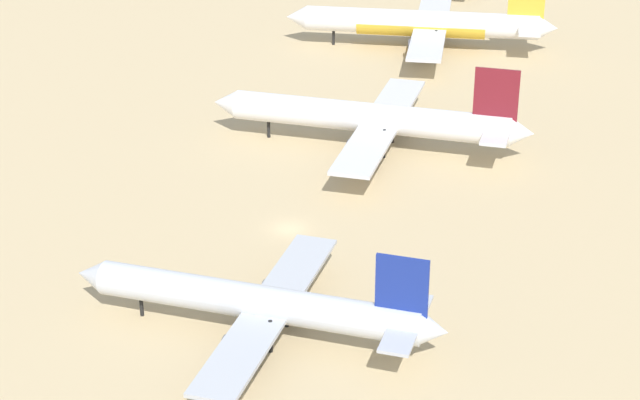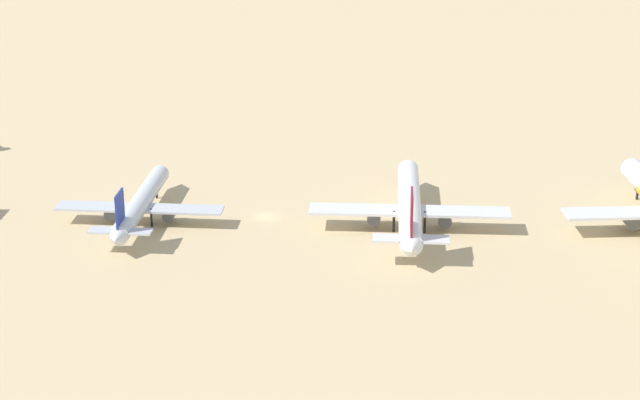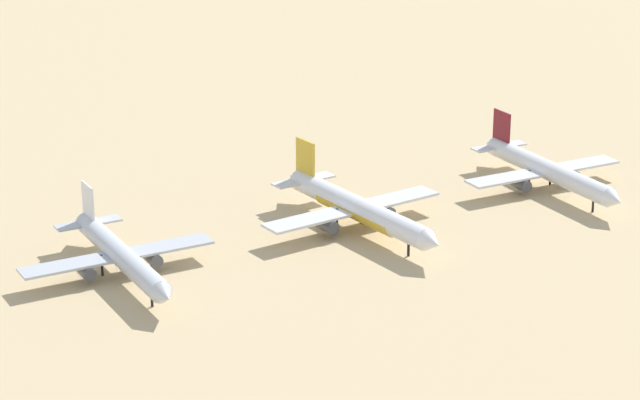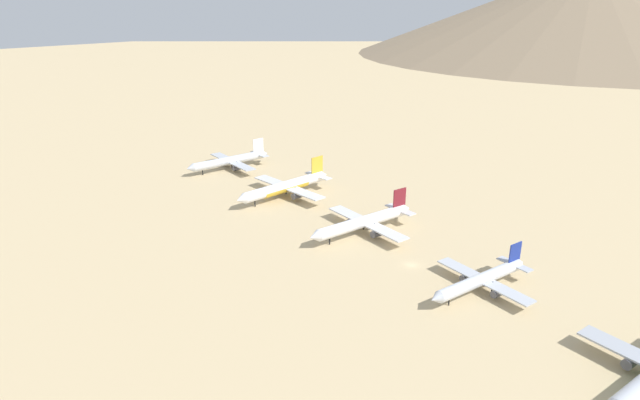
# 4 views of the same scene
# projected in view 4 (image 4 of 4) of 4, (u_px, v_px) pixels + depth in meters

# --- Properties ---
(ground_plane) EXTENTS (1800.00, 1800.00, 0.00)m
(ground_plane) POSITION_uv_depth(u_px,v_px,m) (411.00, 265.00, 176.73)
(ground_plane) COLOR tan
(parked_jet_0) EXTENTS (45.20, 36.78, 13.03)m
(parked_jet_0) POSITION_uv_depth(u_px,v_px,m) (230.00, 161.00, 271.48)
(parked_jet_0) COLOR silver
(parked_jet_0) RESTS_ON ground
(parked_jet_1) EXTENTS (49.73, 40.30, 14.37)m
(parked_jet_1) POSITION_uv_depth(u_px,v_px,m) (286.00, 187.00, 233.94)
(parked_jet_1) COLOR white
(parked_jet_1) RESTS_ON ground
(parked_jet_2) EXTENTS (47.26, 38.50, 13.62)m
(parked_jet_2) POSITION_uv_depth(u_px,v_px,m) (364.00, 222.00, 198.39)
(parked_jet_2) COLOR white
(parked_jet_2) RESTS_ON ground
(parked_jet_3) EXTENTS (40.11, 32.73, 11.57)m
(parked_jet_3) POSITION_uv_depth(u_px,v_px,m) (482.00, 279.00, 159.80)
(parked_jet_3) COLOR silver
(parked_jet_3) RESTS_ON ground
(desert_hill_4) EXTENTS (638.45, 638.45, 120.57)m
(desert_hill_4) POSITION_uv_depth(u_px,v_px,m) (588.00, 10.00, 765.37)
(desert_hill_4) COLOR #847056
(desert_hill_4) RESTS_ON ground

